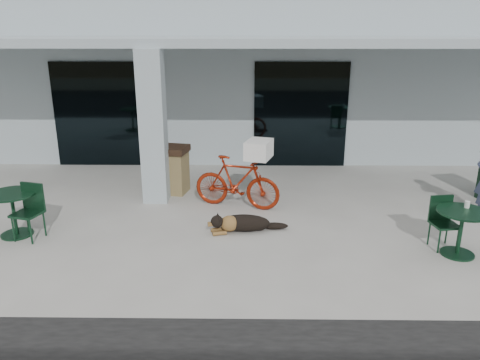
{
  "coord_description": "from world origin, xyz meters",
  "views": [
    {
      "loc": [
        0.39,
        -7.05,
        3.49
      ],
      "look_at": [
        0.29,
        0.61,
        1.0
      ],
      "focal_mm": 35.0,
      "sensor_mm": 36.0,
      "label": 1
    }
  ],
  "objects_px": {
    "trash_receptacle": "(174,170)",
    "dog": "(244,222)",
    "cafe_table_far": "(460,233)",
    "cafe_chair_near": "(27,213)",
    "bicycle": "(237,182)",
    "cafe_chair_far_a": "(445,224)",
    "cafe_table_near": "(14,214)"
  },
  "relations": [
    {
      "from": "cafe_chair_near",
      "to": "cafe_chair_far_a",
      "type": "relative_size",
      "value": 1.11
    },
    {
      "from": "dog",
      "to": "cafe_table_far",
      "type": "bearing_deg",
      "value": -29.48
    },
    {
      "from": "cafe_table_near",
      "to": "cafe_table_far",
      "type": "distance_m",
      "value": 7.51
    },
    {
      "from": "cafe_chair_far_a",
      "to": "trash_receptacle",
      "type": "distance_m",
      "value": 5.58
    },
    {
      "from": "trash_receptacle",
      "to": "cafe_chair_far_a",
      "type": "bearing_deg",
      "value": -29.39
    },
    {
      "from": "dog",
      "to": "cafe_table_far",
      "type": "height_order",
      "value": "cafe_table_far"
    },
    {
      "from": "bicycle",
      "to": "cafe_chair_near",
      "type": "xyz_separation_m",
      "value": [
        -3.56,
        -1.57,
        -0.05
      ]
    },
    {
      "from": "bicycle",
      "to": "cafe_table_far",
      "type": "xyz_separation_m",
      "value": [
        3.61,
        -2.08,
        -0.16
      ]
    },
    {
      "from": "cafe_chair_far_a",
      "to": "cafe_table_near",
      "type": "bearing_deg",
      "value": 168.24
    },
    {
      "from": "cafe_chair_near",
      "to": "cafe_table_near",
      "type": "bearing_deg",
      "value": 169.64
    },
    {
      "from": "bicycle",
      "to": "cafe_chair_near",
      "type": "bearing_deg",
      "value": 130.88
    },
    {
      "from": "cafe_table_near",
      "to": "trash_receptacle",
      "type": "bearing_deg",
      "value": 43.3
    },
    {
      "from": "cafe_table_far",
      "to": "trash_receptacle",
      "type": "height_order",
      "value": "trash_receptacle"
    },
    {
      "from": "cafe_chair_near",
      "to": "cafe_table_far",
      "type": "bearing_deg",
      "value": 11.2
    },
    {
      "from": "cafe_table_near",
      "to": "cafe_chair_far_a",
      "type": "xyz_separation_m",
      "value": [
        7.32,
        -0.42,
        0.04
      ]
    },
    {
      "from": "trash_receptacle",
      "to": "bicycle",
      "type": "bearing_deg",
      "value": -32.53
    },
    {
      "from": "bicycle",
      "to": "cafe_chair_near",
      "type": "distance_m",
      "value": 3.89
    },
    {
      "from": "bicycle",
      "to": "cafe_table_far",
      "type": "relative_size",
      "value": 2.2
    },
    {
      "from": "cafe_table_far",
      "to": "trash_receptacle",
      "type": "relative_size",
      "value": 0.77
    },
    {
      "from": "cafe_table_near",
      "to": "cafe_chair_far_a",
      "type": "distance_m",
      "value": 7.33
    },
    {
      "from": "cafe_chair_near",
      "to": "trash_receptacle",
      "type": "xyz_separation_m",
      "value": [
        2.15,
        2.47,
        0.04
      ]
    },
    {
      "from": "trash_receptacle",
      "to": "cafe_table_far",
      "type": "bearing_deg",
      "value": -30.65
    },
    {
      "from": "dog",
      "to": "cafe_table_far",
      "type": "distance_m",
      "value": 3.57
    },
    {
      "from": "cafe_chair_near",
      "to": "bicycle",
      "type": "bearing_deg",
      "value": 38.97
    },
    {
      "from": "trash_receptacle",
      "to": "dog",
      "type": "bearing_deg",
      "value": -53.36
    },
    {
      "from": "bicycle",
      "to": "cafe_table_near",
      "type": "xyz_separation_m",
      "value": [
        -3.87,
        -1.42,
        -0.14
      ]
    },
    {
      "from": "bicycle",
      "to": "cafe_chair_far_a",
      "type": "height_order",
      "value": "bicycle"
    },
    {
      "from": "cafe_table_near",
      "to": "cafe_table_far",
      "type": "relative_size",
      "value": 1.04
    },
    {
      "from": "cafe_table_far",
      "to": "cafe_chair_far_a",
      "type": "bearing_deg",
      "value": 123.91
    },
    {
      "from": "cafe_table_near",
      "to": "cafe_chair_near",
      "type": "relative_size",
      "value": 0.87
    },
    {
      "from": "cafe_chair_near",
      "to": "cafe_table_far",
      "type": "distance_m",
      "value": 7.19
    },
    {
      "from": "cafe_table_far",
      "to": "trash_receptacle",
      "type": "bearing_deg",
      "value": 149.35
    }
  ]
}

